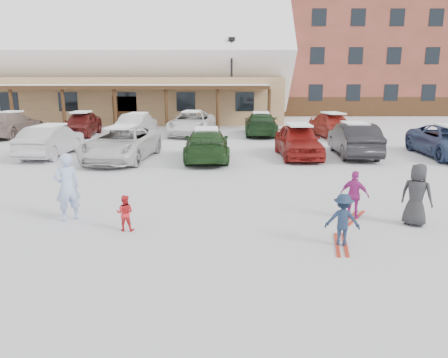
{
  "coord_description": "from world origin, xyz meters",
  "views": [
    {
      "loc": [
        0.22,
        -10.09,
        3.59
      ],
      "look_at": [
        0.3,
        1.0,
        1.0
      ],
      "focal_mm": 35.0,
      "sensor_mm": 36.0,
      "label": 1
    }
  ],
  "objects_px": {
    "child_magenta": "(354,195)",
    "parked_car_5": "(354,140)",
    "toddler_red": "(125,213)",
    "day_lodge": "(112,73)",
    "parked_car_10": "(192,123)",
    "parked_car_11": "(261,124)",
    "parked_car_12": "(333,125)",
    "bystander_dark": "(417,195)",
    "parked_car_4": "(298,141)",
    "lamp_post": "(232,76)",
    "parked_car_1": "(51,141)",
    "parked_car_2": "(122,143)",
    "parked_car_7": "(11,124)",
    "alpine_hotel": "(355,28)",
    "child_navy": "(343,220)",
    "parked_car_9": "(138,125)",
    "parked_car_8": "(82,124)",
    "parked_car_3": "(207,144)",
    "adult_skier": "(67,187)"
  },
  "relations": [
    {
      "from": "child_magenta",
      "to": "parked_car_5",
      "type": "height_order",
      "value": "parked_car_5"
    },
    {
      "from": "toddler_red",
      "to": "parked_car_5",
      "type": "distance_m",
      "value": 13.23
    },
    {
      "from": "day_lodge",
      "to": "parked_car_10",
      "type": "bearing_deg",
      "value": -54.43
    },
    {
      "from": "parked_car_11",
      "to": "parked_car_12",
      "type": "bearing_deg",
      "value": 167.35
    },
    {
      "from": "bystander_dark",
      "to": "parked_car_4",
      "type": "bearing_deg",
      "value": -42.03
    },
    {
      "from": "lamp_post",
      "to": "parked_car_5",
      "type": "bearing_deg",
      "value": -68.65
    },
    {
      "from": "parked_car_1",
      "to": "parked_car_2",
      "type": "relative_size",
      "value": 0.82
    },
    {
      "from": "day_lodge",
      "to": "parked_car_7",
      "type": "bearing_deg",
      "value": -108.47
    },
    {
      "from": "alpine_hotel",
      "to": "parked_car_12",
      "type": "distance_m",
      "value": 24.21
    },
    {
      "from": "parked_car_4",
      "to": "child_navy",
      "type": "bearing_deg",
      "value": -95.94
    },
    {
      "from": "child_magenta",
      "to": "day_lodge",
      "type": "bearing_deg",
      "value": -32.14
    },
    {
      "from": "parked_car_4",
      "to": "parked_car_9",
      "type": "bearing_deg",
      "value": 137.88
    },
    {
      "from": "lamp_post",
      "to": "parked_car_8",
      "type": "xyz_separation_m",
      "value": [
        -9.54,
        -6.4,
        -2.91
      ]
    },
    {
      "from": "parked_car_4",
      "to": "parked_car_5",
      "type": "distance_m",
      "value": 2.66
    },
    {
      "from": "lamp_post",
      "to": "child_magenta",
      "type": "relative_size",
      "value": 5.14
    },
    {
      "from": "child_navy",
      "to": "parked_car_10",
      "type": "xyz_separation_m",
      "value": [
        -4.49,
        18.77,
        0.17
      ]
    },
    {
      "from": "parked_car_12",
      "to": "parked_car_7",
      "type": "bearing_deg",
      "value": 169.36
    },
    {
      "from": "toddler_red",
      "to": "parked_car_10",
      "type": "distance_m",
      "value": 17.79
    },
    {
      "from": "parked_car_2",
      "to": "parked_car_9",
      "type": "relative_size",
      "value": 1.25
    },
    {
      "from": "parked_car_4",
      "to": "parked_car_5",
      "type": "height_order",
      "value": "parked_car_5"
    },
    {
      "from": "parked_car_5",
      "to": "parked_car_4",
      "type": "bearing_deg",
      "value": 9.58
    },
    {
      "from": "parked_car_3",
      "to": "parked_car_5",
      "type": "bearing_deg",
      "value": -173.18
    },
    {
      "from": "child_magenta",
      "to": "parked_car_9",
      "type": "xyz_separation_m",
      "value": [
        -8.67,
        16.59,
        0.07
      ]
    },
    {
      "from": "child_navy",
      "to": "parked_car_2",
      "type": "distance_m",
      "value": 12.35
    },
    {
      "from": "parked_car_4",
      "to": "parked_car_12",
      "type": "height_order",
      "value": "same"
    },
    {
      "from": "bystander_dark",
      "to": "parked_car_9",
      "type": "bearing_deg",
      "value": -19.24
    },
    {
      "from": "child_magenta",
      "to": "parked_car_12",
      "type": "bearing_deg",
      "value": -69.13
    },
    {
      "from": "parked_car_7",
      "to": "adult_skier",
      "type": "bearing_deg",
      "value": 124.61
    },
    {
      "from": "parked_car_5",
      "to": "parked_car_8",
      "type": "distance_m",
      "value": 16.63
    },
    {
      "from": "parked_car_5",
      "to": "adult_skier",
      "type": "bearing_deg",
      "value": 46.17
    },
    {
      "from": "parked_car_4",
      "to": "parked_car_10",
      "type": "distance_m",
      "value": 9.59
    },
    {
      "from": "parked_car_10",
      "to": "day_lodge",
      "type": "bearing_deg",
      "value": 131.92
    },
    {
      "from": "child_navy",
      "to": "adult_skier",
      "type": "bearing_deg",
      "value": -3.59
    },
    {
      "from": "child_magenta",
      "to": "parked_car_1",
      "type": "xyz_separation_m",
      "value": [
        -11.32,
        9.28,
        0.09
      ]
    },
    {
      "from": "child_magenta",
      "to": "bystander_dark",
      "type": "bearing_deg",
      "value": -168.25
    },
    {
      "from": "alpine_hotel",
      "to": "parked_car_7",
      "type": "bearing_deg",
      "value": -141.91
    },
    {
      "from": "parked_car_2",
      "to": "parked_car_7",
      "type": "relative_size",
      "value": 1.01
    },
    {
      "from": "parked_car_11",
      "to": "parked_car_9",
      "type": "bearing_deg",
      "value": 3.98
    },
    {
      "from": "parked_car_3",
      "to": "parked_car_9",
      "type": "relative_size",
      "value": 1.12
    },
    {
      "from": "parked_car_5",
      "to": "parked_car_9",
      "type": "bearing_deg",
      "value": -29.3
    },
    {
      "from": "child_navy",
      "to": "child_magenta",
      "type": "bearing_deg",
      "value": -101.88
    },
    {
      "from": "alpine_hotel",
      "to": "parked_car_10",
      "type": "bearing_deg",
      "value": -128.02
    },
    {
      "from": "toddler_red",
      "to": "bystander_dark",
      "type": "relative_size",
      "value": 0.56
    },
    {
      "from": "parked_car_11",
      "to": "lamp_post",
      "type": "bearing_deg",
      "value": -71.91
    },
    {
      "from": "parked_car_2",
      "to": "parked_car_7",
      "type": "distance_m",
      "value": 11.57
    },
    {
      "from": "parked_car_8",
      "to": "parked_car_11",
      "type": "height_order",
      "value": "parked_car_8"
    },
    {
      "from": "toddler_red",
      "to": "day_lodge",
      "type": "bearing_deg",
      "value": -73.04
    },
    {
      "from": "adult_skier",
      "to": "child_magenta",
      "type": "height_order",
      "value": "adult_skier"
    },
    {
      "from": "toddler_red",
      "to": "parked_car_11",
      "type": "relative_size",
      "value": 0.18
    },
    {
      "from": "parked_car_8",
      "to": "parked_car_11",
      "type": "xyz_separation_m",
      "value": [
        11.25,
        0.1,
        -0.03
      ]
    }
  ]
}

